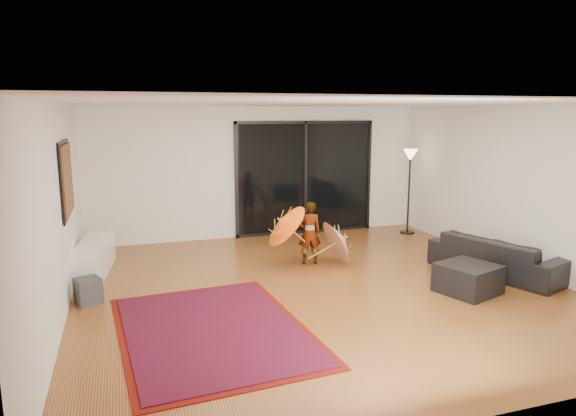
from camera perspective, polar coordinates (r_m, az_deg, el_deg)
name	(u,v)px	position (r m, az deg, el deg)	size (l,w,h in m)	color
floor	(321,288)	(7.74, 3.67, -8.88)	(7.00, 7.00, 0.00)	#965E29
ceiling	(323,103)	(7.30, 3.93, 11.53)	(7.00, 7.00, 0.00)	white
wall_back	(259,172)	(10.70, -3.20, 3.99)	(7.00, 7.00, 0.00)	silver
wall_front	(484,268)	(4.43, 20.97, -6.23)	(7.00, 7.00, 0.00)	silver
wall_left	(58,214)	(6.92, -24.19, -0.56)	(7.00, 7.00, 0.00)	silver
wall_right	(519,188)	(9.28, 24.31, 2.05)	(7.00, 7.00, 0.00)	silver
sliding_door	(305,178)	(10.98, 1.91, 3.39)	(3.06, 0.07, 2.40)	black
painting	(67,179)	(7.86, -23.37, 2.95)	(0.04, 1.28, 1.08)	black
media_console	(92,260)	(8.83, -20.91, -5.40)	(0.45, 1.80, 0.50)	white
speaker	(88,291)	(7.60, -21.31, -8.57)	(0.31, 0.31, 0.36)	#424244
persian_rug	(212,330)	(6.39, -8.40, -13.21)	(2.35, 3.14, 0.02)	#5D0D07
sofa	(497,255)	(8.95, 22.19, -4.91)	(2.11, 0.82, 0.62)	black
ottoman	(468,279)	(7.92, 19.36, -7.41)	(0.74, 0.74, 0.42)	black
floor_lamp	(410,167)	(11.21, 13.39, 4.43)	(0.31, 0.31, 1.81)	black
child	(309,233)	(8.79, 2.40, -2.78)	(0.40, 0.26, 1.09)	#999999
parasol_orange	(280,225)	(8.53, -0.94, -1.89)	(0.69, 0.83, 0.88)	#FD540D
parasol_white	(345,235)	(8.89, 6.37, -2.96)	(0.52, 0.82, 0.91)	silver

